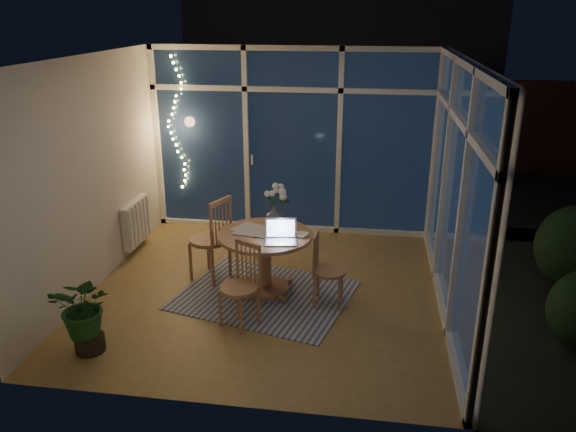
# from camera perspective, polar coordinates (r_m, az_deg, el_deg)

# --- Properties ---
(floor) EXTENTS (4.00, 4.00, 0.00)m
(floor) POSITION_cam_1_polar(r_m,az_deg,el_deg) (6.52, -2.00, -7.63)
(floor) COLOR olive
(floor) RESTS_ON ground
(ceiling) EXTENTS (4.00, 4.00, 0.00)m
(ceiling) POSITION_cam_1_polar(r_m,az_deg,el_deg) (5.77, -2.33, 15.80)
(ceiling) COLOR silver
(ceiling) RESTS_ON wall_back
(wall_back) EXTENTS (4.00, 0.04, 2.60)m
(wall_back) POSITION_cam_1_polar(r_m,az_deg,el_deg) (7.93, 0.50, 7.56)
(wall_back) COLOR silver
(wall_back) RESTS_ON floor
(wall_front) EXTENTS (4.00, 0.04, 2.60)m
(wall_front) POSITION_cam_1_polar(r_m,az_deg,el_deg) (4.20, -7.13, -4.61)
(wall_front) COLOR silver
(wall_front) RESTS_ON floor
(wall_left) EXTENTS (0.04, 4.00, 2.60)m
(wall_left) POSITION_cam_1_polar(r_m,az_deg,el_deg) (6.67, -19.34, 3.92)
(wall_left) COLOR silver
(wall_left) RESTS_ON floor
(wall_right) EXTENTS (0.04, 4.00, 2.60)m
(wall_right) POSITION_cam_1_polar(r_m,az_deg,el_deg) (6.00, 17.01, 2.40)
(wall_right) COLOR silver
(wall_right) RESTS_ON floor
(window_wall_back) EXTENTS (4.00, 0.10, 2.60)m
(window_wall_back) POSITION_cam_1_polar(r_m,az_deg,el_deg) (7.89, 0.46, 7.50)
(window_wall_back) COLOR white
(window_wall_back) RESTS_ON floor
(window_wall_right) EXTENTS (0.10, 4.00, 2.60)m
(window_wall_right) POSITION_cam_1_polar(r_m,az_deg,el_deg) (5.99, 16.64, 2.42)
(window_wall_right) COLOR white
(window_wall_right) RESTS_ON floor
(radiator) EXTENTS (0.10, 0.70, 0.58)m
(radiator) POSITION_cam_1_polar(r_m,az_deg,el_deg) (7.69, -15.18, -0.60)
(radiator) COLOR silver
(radiator) RESTS_ON wall_left
(fairy_lights) EXTENTS (0.24, 0.10, 1.85)m
(fairy_lights) POSITION_cam_1_polar(r_m,az_deg,el_deg) (8.16, -11.33, 9.15)
(fairy_lights) COLOR #FFD666
(fairy_lights) RESTS_ON window_wall_back
(garden_patio) EXTENTS (12.00, 6.00, 0.10)m
(garden_patio) POSITION_cam_1_polar(r_m,az_deg,el_deg) (11.12, 5.19, 4.01)
(garden_patio) COLOR black
(garden_patio) RESTS_ON ground
(garden_fence) EXTENTS (11.00, 0.08, 1.80)m
(garden_fence) POSITION_cam_1_polar(r_m,az_deg,el_deg) (11.41, 2.96, 9.46)
(garden_fence) COLOR #381E14
(garden_fence) RESTS_ON ground
(neighbour_roof) EXTENTS (7.00, 3.00, 2.20)m
(neighbour_roof) POSITION_cam_1_polar(r_m,az_deg,el_deg) (14.20, 5.57, 16.84)
(neighbour_roof) COLOR #34363F
(neighbour_roof) RESTS_ON ground
(garden_shrubs) EXTENTS (0.90, 0.90, 0.90)m
(garden_shrubs) POSITION_cam_1_polar(r_m,az_deg,el_deg) (9.61, -3.10, 4.60)
(garden_shrubs) COLOR black
(garden_shrubs) RESTS_ON ground
(rug) EXTENTS (2.14, 1.88, 0.01)m
(rug) POSITION_cam_1_polar(r_m,az_deg,el_deg) (6.43, -2.42, -8.01)
(rug) COLOR #C1B29C
(rug) RESTS_ON floor
(dining_table) EXTENTS (1.27, 1.27, 0.71)m
(dining_table) POSITION_cam_1_polar(r_m,az_deg,el_deg) (6.36, -2.29, -4.80)
(dining_table) COLOR #A06C48
(dining_table) RESTS_ON floor
(chair_left) EXTENTS (0.64, 0.64, 1.05)m
(chair_left) POSITION_cam_1_polar(r_m,az_deg,el_deg) (6.66, -8.01, -2.20)
(chair_left) COLOR #A06C48
(chair_left) RESTS_ON floor
(chair_right) EXTENTS (0.41, 0.41, 0.84)m
(chair_right) POSITION_cam_1_polar(r_m,az_deg,el_deg) (6.08, 4.17, -5.43)
(chair_right) COLOR #A06C48
(chair_right) RESTS_ON floor
(chair_front) EXTENTS (0.55, 0.55, 0.88)m
(chair_front) POSITION_cam_1_polar(r_m,az_deg,el_deg) (5.70, -5.02, -7.10)
(chair_front) COLOR #A06C48
(chair_front) RESTS_ON floor
(laptop) EXTENTS (0.38, 0.34, 0.25)m
(laptop) POSITION_cam_1_polar(r_m,az_deg,el_deg) (5.94, -0.75, -1.59)
(laptop) COLOR silver
(laptop) RESTS_ON dining_table
(flower_vase) EXTENTS (0.25, 0.25, 0.21)m
(flower_vase) POSITION_cam_1_polar(r_m,az_deg,el_deg) (6.48, -1.34, 0.15)
(flower_vase) COLOR silver
(flower_vase) RESTS_ON dining_table
(bowl) EXTENTS (0.19, 0.19, 0.04)m
(bowl) POSITION_cam_1_polar(r_m,az_deg,el_deg) (6.13, 1.30, -1.94)
(bowl) COLOR white
(bowl) RESTS_ON dining_table
(newspapers) EXTENTS (0.50, 0.45, 0.01)m
(newspapers) POSITION_cam_1_polar(r_m,az_deg,el_deg) (6.31, -3.64, -1.44)
(newspapers) COLOR white
(newspapers) RESTS_ON dining_table
(phone) EXTENTS (0.12, 0.06, 0.01)m
(phone) POSITION_cam_1_polar(r_m,az_deg,el_deg) (6.13, -2.97, -2.11)
(phone) COLOR black
(phone) RESTS_ON dining_table
(potted_plant) EXTENTS (0.55, 0.48, 0.76)m
(potted_plant) POSITION_cam_1_polar(r_m,az_deg,el_deg) (5.61, -19.83, -9.48)
(potted_plant) COLOR #1A491D
(potted_plant) RESTS_ON floor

